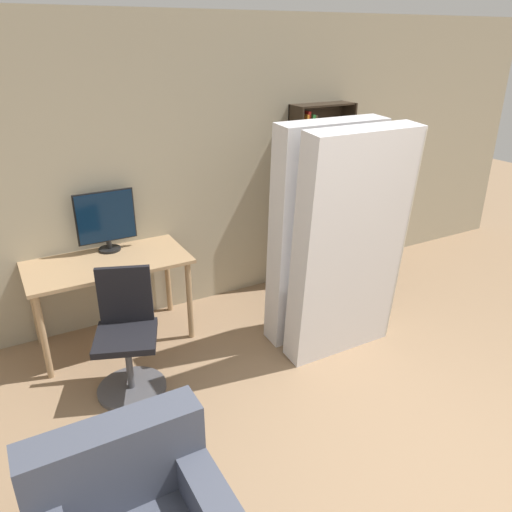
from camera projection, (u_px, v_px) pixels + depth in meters
The scene contains 7 objects.
wall_back at pixel (220, 166), 4.77m from camera, with size 8.00×0.06×2.70m.
desk at pixel (109, 272), 4.20m from camera, with size 1.32×0.68×0.77m.
monitor at pixel (106, 219), 4.26m from camera, with size 0.50×0.19×0.53m.
office_chair at pixel (128, 343), 3.72m from camera, with size 0.57×0.57×0.95m.
bookshelf at pixel (311, 199), 5.28m from camera, with size 0.65×0.25×1.88m.
mattress_near at pixel (350, 248), 3.94m from camera, with size 0.97×0.38×1.91m.
mattress_far at pixel (324, 234), 4.22m from camera, with size 0.97×0.33×1.91m.
Camera 1 is at (-1.99, -1.13, 2.48)m, focal length 35.00 mm.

